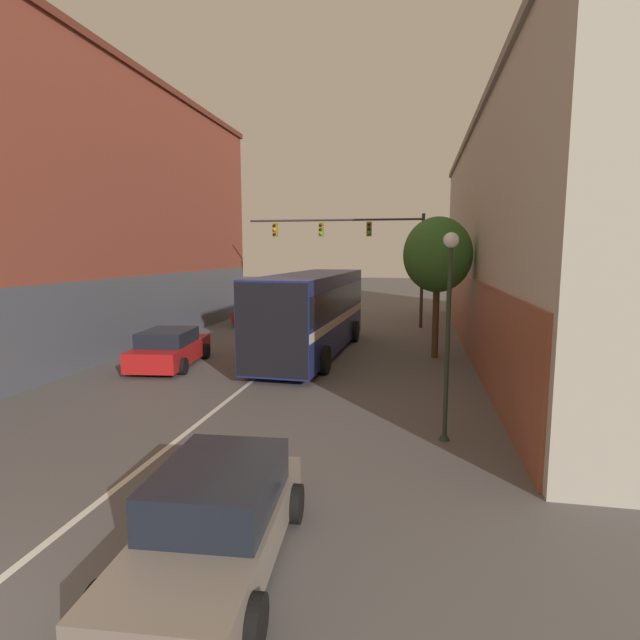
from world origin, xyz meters
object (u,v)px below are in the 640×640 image
at_px(parked_car_left_mid, 260,311).
at_px(hatchback_foreground, 216,521).
at_px(traffic_signal_gantry, 361,242).
at_px(bus, 312,309).
at_px(street_lamp, 448,318).
at_px(parked_car_left_near, 170,349).
at_px(street_tree_near, 438,255).

bearing_deg(parked_car_left_mid, hatchback_foreground, -162.12).
relative_size(parked_car_left_mid, traffic_signal_gantry, 0.47).
distance_m(bus, street_lamp, 10.17).
relative_size(parked_car_left_near, street_lamp, 0.96).
xyz_separation_m(parked_car_left_near, street_lamp, (9.66, -5.73, 2.13)).
height_order(bus, traffic_signal_gantry, traffic_signal_gantry).
bearing_deg(street_lamp, parked_car_left_mid, 119.50).
bearing_deg(parked_car_left_near, bus, -63.44).
bearing_deg(traffic_signal_gantry, hatchback_foreground, -88.70).
xyz_separation_m(bus, parked_car_left_near, (-4.78, -3.15, -1.22)).
xyz_separation_m(parked_car_left_near, parked_car_left_mid, (-0.23, 11.75, 0.04)).
xyz_separation_m(bus, parked_car_left_mid, (-5.00, 8.61, -1.19)).
bearing_deg(hatchback_foreground, bus, 2.72).
relative_size(parked_car_left_near, street_tree_near, 0.80).
xyz_separation_m(hatchback_foreground, street_lamp, (3.30, 5.25, 2.15)).
distance_m(traffic_signal_gantry, street_tree_near, 9.05).
bearing_deg(parked_car_left_near, parked_car_left_mid, -5.72).
height_order(hatchback_foreground, street_tree_near, street_tree_near).
bearing_deg(bus, parked_car_left_near, 125.95).
bearing_deg(bus, parked_car_left_mid, 32.74).
bearing_deg(parked_car_left_mid, traffic_signal_gantry, -90.23).
bearing_deg(street_tree_near, hatchback_foreground, -103.31).
distance_m(hatchback_foreground, street_tree_near, 15.19).
xyz_separation_m(parked_car_left_mid, street_tree_near, (10.00, -8.34, 3.40)).
bearing_deg(street_tree_near, parked_car_left_mid, 140.19).
height_order(traffic_signal_gantry, street_lamp, traffic_signal_gantry).
distance_m(bus, traffic_signal_gantry, 8.95).
height_order(bus, parked_car_left_mid, bus).
bearing_deg(parked_car_left_near, street_lamp, -127.48).
distance_m(parked_car_left_mid, traffic_signal_gantry, 7.34).
relative_size(hatchback_foreground, street_tree_near, 0.75).
height_order(parked_car_left_near, traffic_signal_gantry, traffic_signal_gantry).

